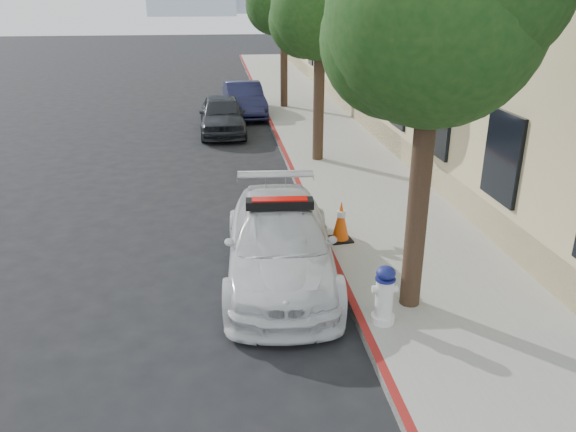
% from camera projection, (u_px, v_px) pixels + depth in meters
% --- Properties ---
extents(ground, '(120.00, 120.00, 0.00)m').
position_uv_depth(ground, '(217.00, 264.00, 10.08)').
color(ground, black).
rests_on(ground, ground).
extents(sidewalk, '(3.20, 50.00, 0.15)m').
position_uv_depth(sidewalk, '(317.00, 129.00, 19.69)').
color(sidewalk, gray).
rests_on(sidewalk, ground).
extents(curb_strip, '(0.12, 50.00, 0.15)m').
position_uv_depth(curb_strip, '(274.00, 130.00, 19.51)').
color(curb_strip, maroon).
rests_on(curb_strip, ground).
extents(tree_near, '(2.92, 2.82, 5.62)m').
position_uv_depth(tree_near, '(438.00, 15.00, 6.98)').
color(tree_near, black).
rests_on(tree_near, sidewalk).
extents(tree_mid, '(2.77, 2.64, 5.43)m').
position_uv_depth(tree_mid, '(322.00, 8.00, 14.40)').
color(tree_mid, black).
rests_on(tree_mid, sidewalk).
extents(police_car, '(2.10, 4.53, 1.43)m').
position_uv_depth(police_car, '(280.00, 243.00, 9.37)').
color(police_car, silver).
rests_on(police_car, ground).
extents(parked_car_mid, '(1.58, 3.81, 1.29)m').
position_uv_depth(parked_car_mid, '(222.00, 115.00, 19.20)').
color(parked_car_mid, '#202328').
rests_on(parked_car_mid, ground).
extents(parked_car_far, '(1.65, 3.98, 1.28)m').
position_uv_depth(parked_car_far, '(244.00, 99.00, 21.96)').
color(parked_car_far, '#161838').
rests_on(parked_car_far, ground).
extents(fire_hydrant, '(0.36, 0.34, 0.88)m').
position_uv_depth(fire_hydrant, '(384.00, 295.00, 7.87)').
color(fire_hydrant, silver).
rests_on(fire_hydrant, sidewalk).
extents(traffic_cone, '(0.46, 0.46, 0.79)m').
position_uv_depth(traffic_cone, '(341.00, 221.00, 10.53)').
color(traffic_cone, black).
rests_on(traffic_cone, sidewalk).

